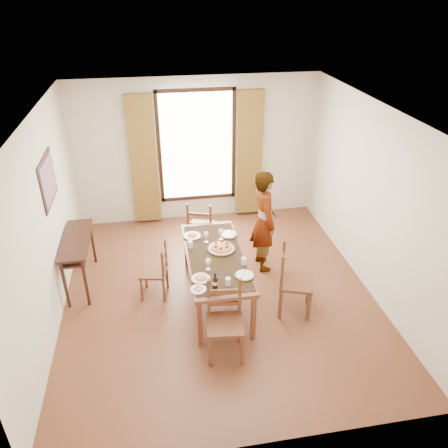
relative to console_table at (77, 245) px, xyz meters
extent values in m
plane|color=#562B1A|center=(2.03, -0.60, -0.68)|extent=(5.00, 5.00, 0.00)
cube|color=beige|center=(2.03, 1.90, 0.67)|extent=(4.50, 0.10, 2.70)
cube|color=beige|center=(2.03, -3.10, 0.67)|extent=(4.50, 0.10, 2.70)
cube|color=beige|center=(-0.22, -0.60, 0.67)|extent=(0.10, 5.00, 2.70)
cube|color=beige|center=(4.28, -0.60, 0.67)|extent=(0.10, 5.00, 2.70)
cube|color=white|center=(2.03, -0.60, 2.04)|extent=(4.50, 5.00, 0.04)
cube|color=white|center=(2.03, 1.87, 0.77)|extent=(1.30, 0.04, 2.00)
cube|color=olive|center=(1.05, 1.81, 0.57)|extent=(0.48, 0.10, 2.40)
cube|color=olive|center=(3.01, 1.81, 0.57)|extent=(0.48, 0.10, 2.40)
cube|color=black|center=(-0.21, 0.00, 1.07)|extent=(0.02, 0.86, 0.66)
cube|color=#C14124|center=(-0.20, 0.00, 1.07)|extent=(0.01, 0.76, 0.56)
cube|color=#341A11|center=(0.00, 0.00, 0.10)|extent=(0.38, 1.20, 0.04)
cube|color=#341A11|center=(0.00, 0.00, -0.02)|extent=(0.34, 1.10, 0.03)
cube|color=#341A11|center=(-0.14, -0.55, -0.30)|extent=(0.04, 0.04, 0.76)
cube|color=#341A11|center=(-0.14, 0.55, -0.30)|extent=(0.04, 0.04, 0.76)
cube|color=#341A11|center=(0.14, -0.55, -0.30)|extent=(0.04, 0.04, 0.76)
cube|color=#341A11|center=(0.14, 0.55, -0.30)|extent=(0.04, 0.04, 0.76)
cube|color=brown|center=(1.97, -0.72, 0.04)|extent=(0.81, 1.91, 0.05)
cube|color=black|center=(1.97, -0.72, 0.07)|extent=(0.75, 1.76, 0.01)
cube|color=brown|center=(1.63, -1.62, -0.33)|extent=(0.06, 0.06, 0.70)
cube|color=brown|center=(1.63, 0.17, -0.33)|extent=(0.06, 0.06, 0.70)
cube|color=brown|center=(2.32, -1.62, -0.33)|extent=(0.06, 0.06, 0.70)
cube|color=brown|center=(2.32, 0.17, -0.33)|extent=(0.06, 0.06, 0.70)
cube|color=brown|center=(1.09, -0.47, -0.28)|extent=(0.44, 0.44, 0.04)
cube|color=brown|center=(0.97, -0.28, -0.48)|extent=(0.04, 0.04, 0.40)
cube|color=brown|center=(1.28, -0.35, -0.48)|extent=(0.04, 0.04, 0.40)
cube|color=brown|center=(0.90, -0.60, -0.48)|extent=(0.04, 0.04, 0.40)
cube|color=brown|center=(1.22, -0.66, -0.48)|extent=(0.04, 0.04, 0.40)
cube|color=brown|center=(1.29, -0.35, -0.06)|extent=(0.03, 0.03, 0.45)
cube|color=brown|center=(1.23, -0.66, -0.06)|extent=(0.03, 0.03, 0.45)
cube|color=brown|center=(1.26, -0.51, -0.14)|extent=(0.09, 0.32, 0.04)
cube|color=brown|center=(1.26, -0.51, 0.02)|extent=(0.09, 0.32, 0.04)
cube|color=brown|center=(1.94, 0.59, -0.21)|extent=(0.56, 0.56, 0.04)
cube|color=brown|center=(2.18, 0.70, -0.45)|extent=(0.04, 0.04, 0.47)
cube|color=brown|center=(2.06, 0.35, -0.45)|extent=(0.04, 0.04, 0.47)
cube|color=brown|center=(1.83, 0.83, -0.45)|extent=(0.04, 0.04, 0.47)
cube|color=brown|center=(1.70, 0.47, -0.45)|extent=(0.04, 0.04, 0.47)
cube|color=brown|center=(2.05, 0.34, 0.05)|extent=(0.04, 0.04, 0.53)
cube|color=brown|center=(1.70, 0.46, 0.05)|extent=(0.04, 0.04, 0.53)
cube|color=brown|center=(1.88, 0.40, -0.05)|extent=(0.37, 0.15, 0.05)
cube|color=brown|center=(1.88, 0.40, 0.14)|extent=(0.37, 0.15, 0.05)
cube|color=brown|center=(1.92, -1.82, -0.21)|extent=(0.49, 0.49, 0.04)
cube|color=brown|center=(1.71, -1.99, -0.45)|extent=(0.04, 0.04, 0.48)
cube|color=brown|center=(1.75, -1.61, -0.45)|extent=(0.04, 0.04, 0.48)
cube|color=brown|center=(2.08, -2.03, -0.45)|extent=(0.04, 0.04, 0.48)
cube|color=brown|center=(2.13, -1.65, -0.45)|extent=(0.04, 0.04, 0.48)
cube|color=brown|center=(1.75, -1.60, 0.06)|extent=(0.04, 0.04, 0.53)
cube|color=brown|center=(2.13, -1.64, 0.06)|extent=(0.04, 0.04, 0.53)
cube|color=brown|center=(1.94, -1.62, -0.05)|extent=(0.38, 0.07, 0.05)
cube|color=brown|center=(1.94, -1.62, 0.14)|extent=(0.38, 0.07, 0.05)
cube|color=brown|center=(3.02, -1.17, -0.20)|extent=(0.57, 0.57, 0.04)
cube|color=brown|center=(3.14, -1.41, -0.44)|extent=(0.04, 0.04, 0.48)
cube|color=brown|center=(2.78, -1.29, -0.44)|extent=(0.04, 0.04, 0.48)
cube|color=brown|center=(3.27, -1.05, -0.44)|extent=(0.04, 0.04, 0.48)
cube|color=brown|center=(2.90, -0.93, -0.44)|extent=(0.04, 0.04, 0.48)
cube|color=brown|center=(2.77, -1.29, 0.06)|extent=(0.04, 0.04, 0.53)
cube|color=brown|center=(2.89, -0.92, 0.06)|extent=(0.04, 0.04, 0.53)
cube|color=brown|center=(2.83, -1.10, -0.04)|extent=(0.15, 0.37, 0.05)
cube|color=brown|center=(2.83, -1.10, 0.15)|extent=(0.15, 0.37, 0.05)
imported|color=gray|center=(2.85, -0.01, 0.15)|extent=(0.66, 0.48, 1.66)
cylinder|color=silver|center=(2.31, -1.00, 0.12)|extent=(0.07, 0.07, 0.10)
cylinder|color=silver|center=(1.65, -0.45, 0.12)|extent=(0.07, 0.07, 0.10)
cylinder|color=silver|center=(2.03, -1.42, 0.12)|extent=(0.07, 0.07, 0.10)
camera|label=1|loc=(1.23, -5.77, 3.44)|focal=35.00mm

